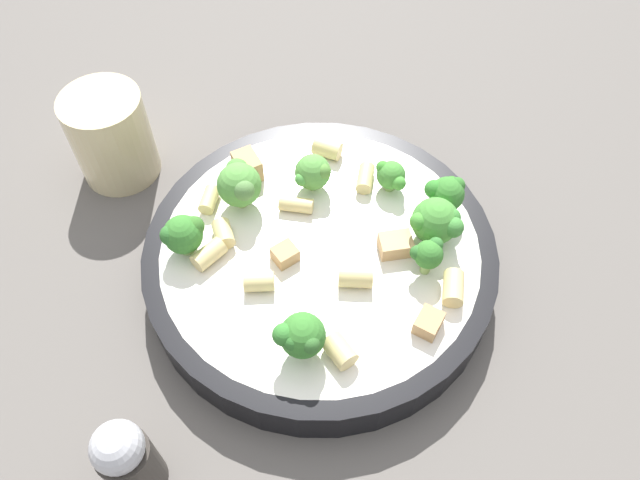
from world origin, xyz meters
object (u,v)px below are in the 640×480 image
object	(u,v)px
broccoli_floret_6	(301,336)
broccoli_floret_4	(183,234)
rigatoni_7	(327,149)
chicken_chunk_2	(395,245)
broccoli_floret_1	(437,221)
chicken_chunk_0	(428,323)
pasta_bowl	(320,258)
rigatoni_1	(354,278)
rigatoni_9	(259,281)
broccoli_floret_3	(313,173)
pepper_shaker	(128,460)
rigatoni_3	(209,254)
rigatoni_6	(209,200)
broccoli_floret_2	(428,254)
rigatoni_5	(296,205)
broccoli_floret_7	(446,193)
broccoli_floret_0	(239,184)
broccoli_floret_5	(390,175)
rigatoni_8	(453,288)
chicken_chunk_3	(250,165)
rigatoni_4	(340,351)
rigatoni_2	(223,234)
rigatoni_0	(365,178)
chicken_chunk_1	(285,254)

from	to	relation	value
broccoli_floret_6	broccoli_floret_4	bearing A→B (deg)	7.08
rigatoni_7	chicken_chunk_2	bearing A→B (deg)	168.26
broccoli_floret_1	chicken_chunk_0	bearing A→B (deg)	132.32
pasta_bowl	rigatoni_1	xyz separation A→B (m)	(-0.04, 0.00, 0.02)
rigatoni_7	rigatoni_9	bearing A→B (deg)	119.98
broccoli_floret_1	broccoli_floret_3	size ratio (longest dim) A/B	1.22
chicken_chunk_2	pepper_shaker	distance (m)	0.26
rigatoni_3	rigatoni_6	distance (m)	0.06
broccoli_floret_4	pepper_shaker	world-z (taller)	pepper_shaker
broccoli_floret_1	chicken_chunk_2	world-z (taller)	broccoli_floret_1
rigatoni_1	pepper_shaker	world-z (taller)	pepper_shaker
pepper_shaker	broccoli_floret_3	bearing A→B (deg)	-65.66
broccoli_floret_2	rigatoni_7	distance (m)	0.15
rigatoni_5	pepper_shaker	distance (m)	0.24
broccoli_floret_7	rigatoni_1	world-z (taller)	broccoli_floret_7
rigatoni_6	broccoli_floret_0	bearing A→B (deg)	-127.06
broccoli_floret_5	rigatoni_7	distance (m)	0.07
rigatoni_8	chicken_chunk_3	distance (m)	0.21
broccoli_floret_1	rigatoni_5	bearing A→B (deg)	36.07
rigatoni_9	broccoli_floret_3	bearing A→B (deg)	-61.42
broccoli_floret_4	rigatoni_4	distance (m)	0.16
broccoli_floret_5	rigatoni_7	world-z (taller)	broccoli_floret_5
broccoli_floret_7	chicken_chunk_3	size ratio (longest dim) A/B	1.48
rigatoni_4	chicken_chunk_3	world-z (taller)	chicken_chunk_3
rigatoni_1	chicken_chunk_2	world-z (taller)	rigatoni_1
rigatoni_5	pepper_shaker	xyz separation A→B (m)	(-0.10, 0.22, -0.00)
rigatoni_9	chicken_chunk_3	distance (m)	0.12
rigatoni_7	rigatoni_9	size ratio (longest dim) A/B	1.06
broccoli_floret_7	chicken_chunk_0	xyz separation A→B (m)	(-0.07, 0.09, -0.02)
broccoli_floret_4	rigatoni_2	bearing A→B (deg)	-108.67
broccoli_floret_4	rigatoni_7	xyz separation A→B (m)	(0.01, -0.16, -0.01)
rigatoni_2	chicken_chunk_3	size ratio (longest dim) A/B	0.86
broccoli_floret_0	rigatoni_9	bearing A→B (deg)	153.99
rigatoni_4	chicken_chunk_0	xyz separation A→B (m)	(-0.02, -0.07, -0.00)
rigatoni_9	broccoli_floret_5	bearing A→B (deg)	-85.69
rigatoni_1	rigatoni_4	bearing A→B (deg)	130.21
broccoli_floret_7	chicken_chunk_3	bearing A→B (deg)	36.21
broccoli_floret_3	chicken_chunk_2	size ratio (longest dim) A/B	1.36
rigatoni_0	chicken_chunk_1	distance (m)	0.11
broccoli_floret_5	chicken_chunk_0	size ratio (longest dim) A/B	1.36
broccoli_floret_7	rigatoni_9	size ratio (longest dim) A/B	1.65
rigatoni_7	chicken_chunk_3	bearing A→B (deg)	69.04
broccoli_floret_7	chicken_chunk_2	xyz separation A→B (m)	(-0.00, 0.06, -0.02)
broccoli_floret_2	rigatoni_0	size ratio (longest dim) A/B	1.26
rigatoni_2	pepper_shaker	world-z (taller)	pepper_shaker
broccoli_floret_1	rigatoni_9	world-z (taller)	broccoli_floret_1
broccoli_floret_7	rigatoni_5	distance (m)	0.13
rigatoni_5	rigatoni_7	world-z (taller)	rigatoni_7
broccoli_floret_5	broccoli_floret_6	xyz separation A→B (m)	(-0.08, 0.16, 0.01)
pasta_bowl	broccoli_floret_6	bearing A→B (deg)	132.88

